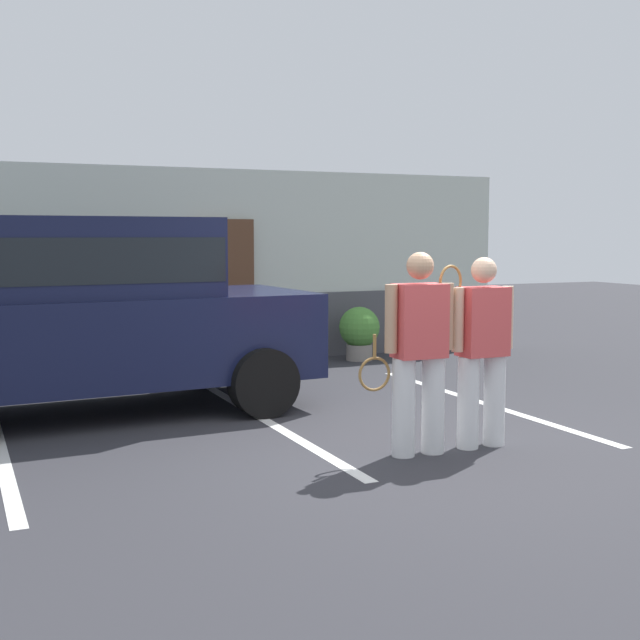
# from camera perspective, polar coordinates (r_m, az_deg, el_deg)

# --- Properties ---
(ground_plane) EXTENTS (40.00, 40.00, 0.00)m
(ground_plane) POSITION_cam_1_polar(r_m,az_deg,el_deg) (7.43, 6.07, -8.85)
(ground_plane) COLOR #2D2D33
(parking_stripe_0) EXTENTS (0.12, 4.40, 0.01)m
(parking_stripe_0) POSITION_cam_1_polar(r_m,az_deg,el_deg) (7.96, -20.90, -8.20)
(parking_stripe_0) COLOR silver
(parking_stripe_0) RESTS_ON ground_plane
(parking_stripe_1) EXTENTS (0.12, 4.40, 0.01)m
(parking_stripe_1) POSITION_cam_1_polar(r_m,az_deg,el_deg) (8.45, -3.37, -7.00)
(parking_stripe_1) COLOR silver
(parking_stripe_1) RESTS_ON ground_plane
(parking_stripe_2) EXTENTS (0.12, 4.40, 0.01)m
(parking_stripe_2) POSITION_cam_1_polar(r_m,az_deg,el_deg) (9.61, 10.98, -5.53)
(parking_stripe_2) COLOR silver
(parking_stripe_2) RESTS_ON ground_plane
(house_frontage) EXTENTS (9.43, 0.40, 2.83)m
(house_frontage) POSITION_cam_1_polar(r_m,az_deg,el_deg) (12.49, -7.07, 3.27)
(house_frontage) COLOR silver
(house_frontage) RESTS_ON ground_plane
(parked_suv) EXTENTS (4.70, 2.36, 2.05)m
(parked_suv) POSITION_cam_1_polar(r_m,az_deg,el_deg) (9.01, -16.03, 0.94)
(parked_suv) COLOR #141938
(parked_suv) RESTS_ON ground_plane
(tennis_player_man) EXTENTS (0.90, 0.28, 1.73)m
(tennis_player_man) POSITION_cam_1_polar(r_m,az_deg,el_deg) (7.16, 6.70, -2.10)
(tennis_player_man) COLOR white
(tennis_player_man) RESTS_ON ground_plane
(tennis_player_woman) EXTENTS (0.76, 0.26, 1.68)m
(tennis_player_woman) POSITION_cam_1_polar(r_m,az_deg,el_deg) (7.52, 10.93, -1.91)
(tennis_player_woman) COLOR white
(tennis_player_woman) RESTS_ON ground_plane
(potted_plant_by_porch) EXTENTS (0.61, 0.61, 0.80)m
(potted_plant_by_porch) POSITION_cam_1_polar(r_m,az_deg,el_deg) (12.56, 2.69, -0.72)
(potted_plant_by_porch) COLOR gray
(potted_plant_by_porch) RESTS_ON ground_plane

